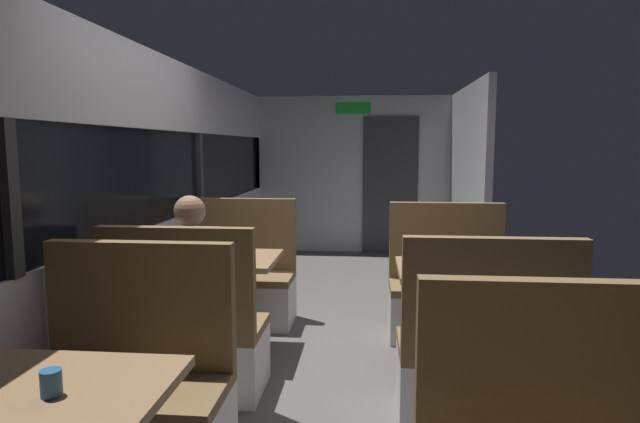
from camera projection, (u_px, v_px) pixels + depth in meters
ground_plane at (334, 364)px, 3.90m from camera, size 3.30×9.20×0.02m
carriage_window_panel_left at (137, 210)px, 3.90m from camera, size 0.09×8.48×2.30m
carriage_end_bulkhead at (357, 176)px, 7.90m from camera, size 2.90×0.11×2.30m
carriage_aisle_panel_right at (467, 181)px, 6.59m from camera, size 0.08×2.40×2.30m
dining_table_near_window at (36, 418)px, 1.84m from camera, size 0.90×0.70×0.74m
bench_near_window_facing_entry at (130, 406)px, 2.57m from camera, size 0.95×0.50×1.10m
dining_table_mid_window at (218, 270)px, 4.04m from camera, size 0.90×0.70×0.74m
bench_mid_window_facing_end at (188, 343)px, 3.38m from camera, size 0.95×0.50×1.10m
bench_mid_window_facing_entry at (241, 286)px, 4.77m from camera, size 0.95×0.50×1.10m
dining_table_rear_aisle at (463, 282)px, 3.68m from camera, size 0.90×0.70×0.74m
bench_rear_aisle_facing_end at (483, 367)px, 3.02m from camera, size 0.95×0.50×1.10m
bench_rear_aisle_facing_entry at (447, 297)px, 4.41m from camera, size 0.95×0.50×1.10m
seated_passenger at (191, 308)px, 3.43m from camera, size 0.47×0.55×1.26m
coffee_cup_primary at (495, 263)px, 3.62m from camera, size 0.07×0.07×0.09m
coffee_cup_secondary at (51, 383)px, 1.78m from camera, size 0.07×0.07×0.09m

